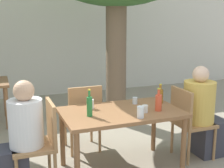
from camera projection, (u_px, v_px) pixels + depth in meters
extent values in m
cube|color=silver|center=(55.00, 33.00, 7.00)|extent=(10.00, 0.08, 2.80)
cylinder|color=brown|center=(116.00, 61.00, 5.26)|extent=(0.34, 0.34, 2.07)
cube|color=brown|center=(121.00, 112.00, 3.56)|extent=(1.36, 0.83, 0.04)
cylinder|color=brown|center=(77.00, 164.00, 3.10)|extent=(0.06, 0.06, 0.69)
cylinder|color=brown|center=(183.00, 146.00, 3.53)|extent=(0.06, 0.06, 0.69)
cylinder|color=brown|center=(62.00, 139.00, 3.75)|extent=(0.06, 0.06, 0.69)
cylinder|color=brown|center=(154.00, 126.00, 4.18)|extent=(0.06, 0.06, 0.69)
cylinder|color=brown|center=(7.00, 108.00, 4.96)|extent=(0.06, 0.06, 0.69)
cylinder|color=brown|center=(5.00, 98.00, 5.60)|extent=(0.06, 0.06, 0.69)
cube|color=#A87A4C|center=(33.00, 146.00, 3.27)|extent=(0.44, 0.44, 0.04)
cube|color=#A87A4C|center=(51.00, 122.00, 3.29)|extent=(0.04, 0.44, 0.45)
cylinder|color=#A87A4C|center=(15.00, 162.00, 3.43)|extent=(0.04, 0.04, 0.43)
cylinder|color=#A87A4C|center=(49.00, 157.00, 3.56)|extent=(0.04, 0.04, 0.43)
cube|color=#A87A4C|center=(194.00, 124.00, 3.96)|extent=(0.44, 0.44, 0.04)
cube|color=#A87A4C|center=(181.00, 107.00, 3.84)|extent=(0.04, 0.44, 0.45)
cylinder|color=#A87A4C|center=(214.00, 144.00, 3.90)|extent=(0.04, 0.04, 0.43)
cylinder|color=#A87A4C|center=(196.00, 134.00, 4.25)|extent=(0.04, 0.04, 0.43)
cylinder|color=#A87A4C|center=(189.00, 149.00, 3.77)|extent=(0.04, 0.04, 0.43)
cylinder|color=#A87A4C|center=(172.00, 137.00, 4.12)|extent=(0.04, 0.04, 0.43)
cube|color=#A87A4C|center=(82.00, 118.00, 4.19)|extent=(0.44, 0.44, 0.04)
cube|color=#A87A4C|center=(86.00, 104.00, 3.96)|extent=(0.44, 0.04, 0.45)
cylinder|color=#A87A4C|center=(91.00, 128.00, 4.48)|extent=(0.04, 0.04, 0.43)
cylinder|color=#A87A4C|center=(65.00, 131.00, 4.35)|extent=(0.04, 0.04, 0.43)
cylinder|color=#A87A4C|center=(100.00, 137.00, 4.13)|extent=(0.04, 0.04, 0.43)
cylinder|color=#A87A4C|center=(72.00, 141.00, 4.00)|extent=(0.04, 0.04, 0.43)
cylinder|color=white|center=(26.00, 123.00, 3.19)|extent=(0.35, 0.35, 0.49)
sphere|color=tan|center=(24.00, 91.00, 3.12)|extent=(0.21, 0.21, 0.21)
cube|color=#383842|center=(209.00, 137.00, 4.10)|extent=(0.40, 0.36, 0.47)
cylinder|color=gold|center=(199.00, 102.00, 3.92)|extent=(0.40, 0.40, 0.52)
sphere|color=beige|center=(201.00, 74.00, 3.84)|extent=(0.21, 0.21, 0.21)
cylinder|color=#287A38|center=(90.00, 107.00, 3.34)|extent=(0.06, 0.06, 0.21)
cylinder|color=#287A38|center=(89.00, 94.00, 3.31)|extent=(0.02, 0.02, 0.07)
cylinder|color=gold|center=(89.00, 90.00, 3.30)|extent=(0.03, 0.03, 0.01)
cylinder|color=#9E661E|center=(160.00, 96.00, 3.84)|extent=(0.07, 0.07, 0.17)
cylinder|color=#9E661E|center=(160.00, 87.00, 3.81)|extent=(0.03, 0.03, 0.06)
cylinder|color=gold|center=(161.00, 84.00, 3.80)|extent=(0.03, 0.03, 0.01)
cylinder|color=#DB4C2D|center=(159.00, 103.00, 3.54)|extent=(0.07, 0.07, 0.19)
cylinder|color=#DB4C2D|center=(159.00, 92.00, 3.51)|extent=(0.03, 0.03, 0.07)
cylinder|color=gold|center=(159.00, 89.00, 3.50)|extent=(0.04, 0.04, 0.01)
cylinder|color=white|center=(141.00, 112.00, 3.30)|extent=(0.08, 0.08, 0.13)
cylinder|color=silver|center=(135.00, 101.00, 3.82)|extent=(0.06, 0.06, 0.08)
cylinder|color=silver|center=(145.00, 109.00, 3.48)|extent=(0.07, 0.07, 0.08)
cylinder|color=silver|center=(91.00, 104.00, 3.62)|extent=(0.08, 0.08, 0.11)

